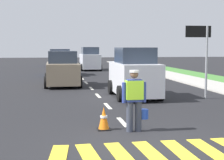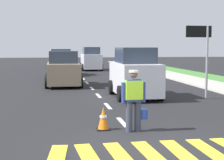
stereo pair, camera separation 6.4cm
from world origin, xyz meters
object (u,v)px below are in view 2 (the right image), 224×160
Objects in this scene: car_outgoing_ahead at (135,74)px; car_outgoing_far at (91,59)px; road_worker at (134,97)px; car_oncoming_lead at (63,70)px; car_oncoming_second at (61,63)px; lane_direction_sign at (202,44)px; car_oncoming_third at (58,58)px; traffic_cone_near at (103,118)px.

car_outgoing_ahead is 19.24m from car_outgoing_far.
car_outgoing_far is (1.43, 25.70, 0.12)m from road_worker.
car_outgoing_far is 14.24m from car_oncoming_lead.
road_worker is 0.43× the size of car_outgoing_ahead.
car_outgoing_far reaches higher than car_oncoming_second.
lane_direction_sign is 0.79× the size of car_oncoming_lead.
car_oncoming_second is at bearing 102.90° from car_outgoing_ahead.
road_worker is at bearing -87.06° from car_oncoming_third.
traffic_cone_near is at bearing -88.40° from car_oncoming_third.
car_outgoing_far reaches higher than car_oncoming_lead.
car_oncoming_lead is 1.07× the size of car_oncoming_second.
road_worker is 0.38× the size of car_oncoming_third.
traffic_cone_near is 0.16× the size of car_outgoing_ahead.
road_worker is 11.90m from car_oncoming_lead.
lane_direction_sign is at bearing -67.86° from car_oncoming_second.
car_oncoming_lead is at bearing -90.21° from car_oncoming_second.
car_outgoing_ahead is at bearing -77.10° from car_oncoming_second.
car_outgoing_ahead is at bearing -89.89° from car_outgoing_far.
road_worker is 0.44× the size of car_oncoming_second.
car_oncoming_third is at bearing 96.67° from car_outgoing_ahead.
road_worker is 1.06m from traffic_cone_near.
car_outgoing_far reaches higher than road_worker.
road_worker is 7.08m from lane_direction_sign.
car_oncoming_third is (-0.11, 22.01, -0.02)m from car_oncoming_lead.
car_oncoming_second is at bearing -117.09° from car_outgoing_far.
car_oncoming_lead is at bearing 120.06° from car_outgoing_ahead.
traffic_cone_near is at bearing 157.97° from road_worker.
lane_direction_sign is 0.84× the size of car_oncoming_second.
car_outgoing_far is (2.23, 25.37, 0.73)m from traffic_cone_near.
road_worker is at bearing -93.18° from car_outgoing_far.
car_outgoing_ahead is 0.89× the size of car_oncoming_third.
traffic_cone_near is 25.48m from car_outgoing_far.
car_oncoming_second is (-1.59, 19.80, 0.04)m from road_worker.
traffic_cone_near is at bearing -110.27° from car_outgoing_ahead.
car_oncoming_third is at bearing 91.60° from traffic_cone_near.
road_worker reaches higher than traffic_cone_near.
car_oncoming_third is (-3.20, 27.34, -0.12)m from car_outgoing_ahead.
car_oncoming_third reaches higher than traffic_cone_near.
traffic_cone_near is 0.15× the size of car_outgoing_far.
car_outgoing_far is (-0.04, 19.24, -0.00)m from car_outgoing_ahead.
lane_direction_sign is at bearing 45.62° from traffic_cone_near.
traffic_cone_near is at bearing -85.91° from car_oncoming_lead.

